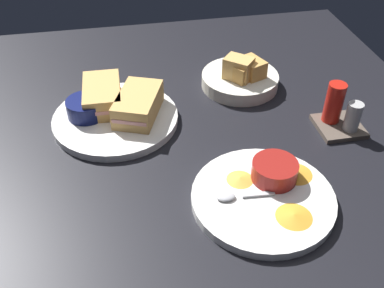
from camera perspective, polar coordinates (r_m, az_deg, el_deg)
name	(u,v)px	position (r cm, az deg, el deg)	size (l,w,h in cm)	color
ground_plane	(185,144)	(89.44, -0.93, 0.01)	(110.00, 110.00, 3.00)	black
plate_sandwich_main	(116,119)	(93.69, -9.74, 3.21)	(25.78, 25.78, 1.60)	white
sandwich_half_near	(138,104)	(91.68, -6.90, 5.09)	(14.89, 11.81, 4.80)	tan
sandwich_half_far	(102,95)	(95.60, -11.41, 6.11)	(13.41, 7.88, 4.80)	tan
ramekin_dark_sauce	(86,107)	(93.41, -13.43, 4.59)	(7.88, 7.88, 3.64)	#0C144C
spoon_by_dark_ramekin	(116,114)	(93.03, -9.69, 3.81)	(3.47, 9.95, 0.80)	silver
plate_chips_companion	(263,198)	(76.11, 9.06, -6.89)	(24.14, 24.14, 1.60)	white
ramekin_light_gravy	(275,170)	(77.59, 10.55, -3.32)	(7.94, 7.94, 3.37)	maroon
spoon_by_gravy_ramekin	(234,196)	(74.25, 5.35, -6.65)	(2.43, 9.93, 0.80)	silver
plantain_chip_scatter	(281,190)	(76.55, 11.40, -5.75)	(16.88, 17.43, 0.60)	gold
bread_basket_rear	(241,77)	(103.58, 6.28, 8.48)	(17.60, 17.60, 7.96)	silver
condiment_caddy	(340,114)	(94.11, 18.40, 3.71)	(9.00, 9.00, 9.50)	brown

